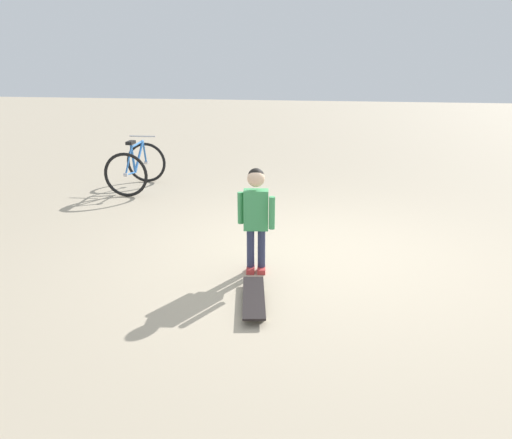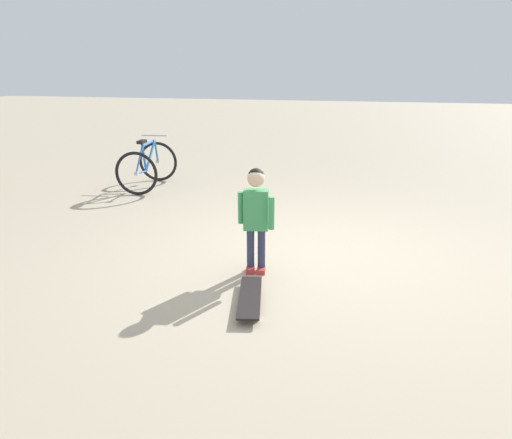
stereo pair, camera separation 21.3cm
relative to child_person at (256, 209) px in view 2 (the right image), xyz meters
The scene contains 4 objects.
ground_plane 1.00m from the child_person, 142.36° to the left, with size 50.00×50.00×0.00m, color tan.
child_person is the anchor object (origin of this frame).
skateboard 0.92m from the child_person, ahead, with size 0.82×0.35×0.07m.
bicycle_near 3.96m from the child_person, 138.30° to the right, with size 1.13×0.81×0.85m.
Camera 2 is at (4.88, 0.60, 1.98)m, focal length 33.10 mm.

